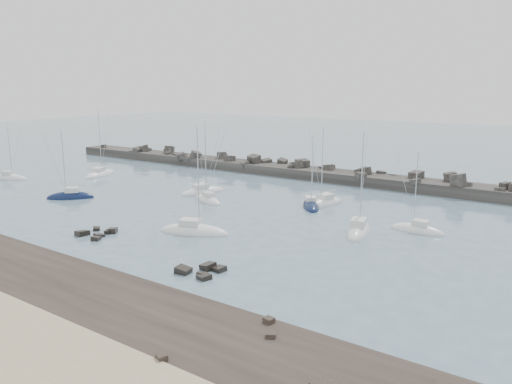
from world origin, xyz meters
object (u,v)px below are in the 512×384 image
(sailboat_8, at_px, (417,231))
(sailboat_9, at_px, (359,231))
(sailboat_2, at_px, (70,197))
(sailboat_4, at_px, (208,201))
(sailboat_0, at_px, (10,178))
(sailboat_1, at_px, (100,175))
(sailboat_7, at_px, (311,206))
(sailboat_5, at_px, (324,204))
(sailboat_6, at_px, (194,232))
(sailboat_3, at_px, (203,192))

(sailboat_8, height_order, sailboat_9, sailboat_9)
(sailboat_2, distance_m, sailboat_4, 21.73)
(sailboat_0, bearing_deg, sailboat_1, 48.96)
(sailboat_7, bearing_deg, sailboat_5, 68.36)
(sailboat_1, height_order, sailboat_4, sailboat_1)
(sailboat_4, relative_size, sailboat_5, 0.88)
(sailboat_2, distance_m, sailboat_5, 39.16)
(sailboat_2, distance_m, sailboat_6, 28.46)
(sailboat_8, bearing_deg, sailboat_0, -172.85)
(sailboat_5, height_order, sailboat_9, sailboat_9)
(sailboat_0, relative_size, sailboat_8, 1.06)
(sailboat_3, distance_m, sailboat_8, 35.75)
(sailboat_5, distance_m, sailboat_8, 16.74)
(sailboat_5, bearing_deg, sailboat_4, -152.10)
(sailboat_5, relative_size, sailboat_8, 1.19)
(sailboat_9, bearing_deg, sailboat_5, 133.66)
(sailboat_8, bearing_deg, sailboat_5, 158.85)
(sailboat_0, bearing_deg, sailboat_6, -7.20)
(sailboat_3, bearing_deg, sailboat_5, 11.04)
(sailboat_3, distance_m, sailboat_6, 22.68)
(sailboat_2, xyz_separation_m, sailboat_8, (50.01, 12.69, -0.02))
(sailboat_3, bearing_deg, sailboat_0, -163.30)
(sailboat_9, bearing_deg, sailboat_1, 172.67)
(sailboat_4, xyz_separation_m, sailboat_9, (25.34, -2.25, 0.02))
(sailboat_3, bearing_deg, sailboat_4, -42.25)
(sailboat_4, xyz_separation_m, sailboat_7, (14.48, 5.83, -0.01))
(sailboat_1, relative_size, sailboat_6, 1.00)
(sailboat_8, bearing_deg, sailboat_7, 167.35)
(sailboat_0, relative_size, sailboat_4, 1.02)
(sailboat_0, bearing_deg, sailboat_9, 4.09)
(sailboat_4, relative_size, sailboat_9, 0.84)
(sailboat_5, bearing_deg, sailboat_1, -176.30)
(sailboat_2, distance_m, sailboat_8, 51.59)
(sailboat_1, distance_m, sailboat_4, 32.23)
(sailboat_4, height_order, sailboat_8, sailboat_4)
(sailboat_2, height_order, sailboat_5, sailboat_5)
(sailboat_0, distance_m, sailboat_9, 67.95)
(sailboat_2, height_order, sailboat_6, sailboat_6)
(sailboat_4, relative_size, sailboat_6, 0.80)
(sailboat_9, bearing_deg, sailboat_0, -175.91)
(sailboat_7, distance_m, sailboat_9, 13.54)
(sailboat_3, relative_size, sailboat_7, 1.12)
(sailboat_0, height_order, sailboat_6, sailboat_6)
(sailboat_6, distance_m, sailboat_7, 20.13)
(sailboat_4, bearing_deg, sailboat_6, -55.68)
(sailboat_7, xyz_separation_m, sailboat_8, (16.54, -3.71, 0.00))
(sailboat_4, xyz_separation_m, sailboat_6, (9.30, -13.63, 0.00))
(sailboat_8, bearing_deg, sailboat_6, -144.06)
(sailboat_1, xyz_separation_m, sailboat_5, (47.22, 3.06, 0.00))
(sailboat_0, height_order, sailboat_7, sailboat_7)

